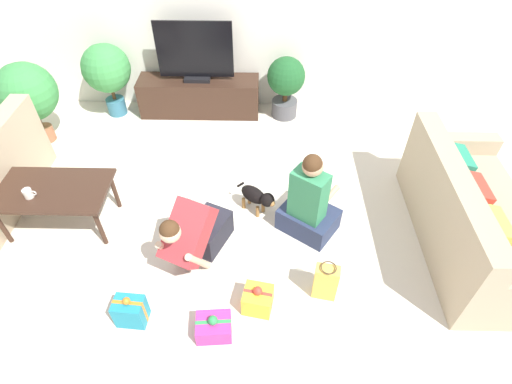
{
  "coord_description": "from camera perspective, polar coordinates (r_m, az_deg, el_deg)",
  "views": [
    {
      "loc": [
        0.48,
        -2.35,
        3.04
      ],
      "look_at": [
        0.42,
        0.32,
        0.45
      ],
      "focal_mm": 28.0,
      "sensor_mm": 36.0,
      "label": 1
    }
  ],
  "objects": [
    {
      "name": "dog",
      "position": [
        4.0,
        0.16,
        -0.67
      ],
      "size": [
        0.4,
        0.33,
        0.33
      ],
      "rotation": [
        0.0,
        0.0,
        0.89
      ],
      "color": "black",
      "rests_on": "ground_plane"
    },
    {
      "name": "ground_plane",
      "position": [
        3.87,
        -6.37,
        -7.98
      ],
      "size": [
        16.0,
        16.0,
        0.0
      ],
      "primitive_type": "plane",
      "color": "beige"
    },
    {
      "name": "gift_bag_a",
      "position": [
        3.45,
        9.92,
        -12.52
      ],
      "size": [
        0.22,
        0.15,
        0.39
      ],
      "rotation": [
        0.0,
        0.0,
        -0.19
      ],
      "color": "#E5B74C",
      "rests_on": "ground_plane"
    },
    {
      "name": "potted_plant_back_right",
      "position": [
        5.31,
        4.27,
        15.35
      ],
      "size": [
        0.48,
        0.48,
        0.82
      ],
      "color": "#4C4C51",
      "rests_on": "ground_plane"
    },
    {
      "name": "mug",
      "position": [
        4.15,
        -29.76,
        -0.17
      ],
      "size": [
        0.12,
        0.08,
        0.09
      ],
      "color": "silver",
      "rests_on": "coffee_table"
    },
    {
      "name": "potted_plant_back_left",
      "position": [
        5.61,
        -20.55,
        15.95
      ],
      "size": [
        0.61,
        0.61,
        0.96
      ],
      "color": "#336B84",
      "rests_on": "ground_plane"
    },
    {
      "name": "gift_box_a",
      "position": [
        3.48,
        -17.48,
        -15.92
      ],
      "size": [
        0.25,
        0.19,
        0.32
      ],
      "rotation": [
        0.0,
        0.0,
        -0.08
      ],
      "color": "teal",
      "rests_on": "ground_plane"
    },
    {
      "name": "coffee_table",
      "position": [
        4.2,
        -26.97,
        -0.1
      ],
      "size": [
        1.04,
        0.61,
        0.48
      ],
      "color": "#382319",
      "rests_on": "ground_plane"
    },
    {
      "name": "tv",
      "position": [
        5.27,
        -8.7,
        18.82
      ],
      "size": [
        0.95,
        0.2,
        0.75
      ],
      "color": "black",
      "rests_on": "tv_console"
    },
    {
      "name": "person_sitting",
      "position": [
        3.78,
        7.57,
        -1.84
      ],
      "size": [
        0.66,
        0.63,
        0.95
      ],
      "rotation": [
        0.0,
        0.0,
        2.53
      ],
      "color": "#283351",
      "rests_on": "ground_plane"
    },
    {
      "name": "wall_back",
      "position": [
        5.3,
        -4.37,
        24.86
      ],
      "size": [
        8.4,
        0.06,
        2.6
      ],
      "color": "white",
      "rests_on": "ground_plane"
    },
    {
      "name": "gift_box_c",
      "position": [
        3.33,
        -6.04,
        -18.62
      ],
      "size": [
        0.29,
        0.24,
        0.23
      ],
      "rotation": [
        0.0,
        0.0,
        0.08
      ],
      "color": "#CC3389",
      "rests_on": "ground_plane"
    },
    {
      "name": "sofa_right",
      "position": [
        4.17,
        28.3,
        -3.44
      ],
      "size": [
        0.9,
        1.88,
        0.85
      ],
      "rotation": [
        0.0,
        0.0,
        1.57
      ],
      "color": "tan",
      "rests_on": "ground_plane"
    },
    {
      "name": "gift_box_b",
      "position": [
        3.41,
        0.26,
        -15.09
      ],
      "size": [
        0.27,
        0.25,
        0.28
      ],
      "rotation": [
        0.0,
        0.0,
        -0.19
      ],
      "color": "yellow",
      "rests_on": "ground_plane"
    },
    {
      "name": "person_kneeling",
      "position": [
        3.57,
        -8.57,
        -5.8
      ],
      "size": [
        0.61,
        0.85,
        0.78
      ],
      "rotation": [
        0.0,
        0.0,
        -0.42
      ],
      "color": "#23232D",
      "rests_on": "ground_plane"
    },
    {
      "name": "potted_plant_corner_left",
      "position": [
        5.42,
        -29.87,
        12.14
      ],
      "size": [
        0.67,
        0.67,
        1.01
      ],
      "color": "#A36042",
      "rests_on": "ground_plane"
    },
    {
      "name": "tv_console",
      "position": [
        5.54,
        -8.05,
        13.39
      ],
      "size": [
        1.57,
        0.41,
        0.49
      ],
      "color": "#382319",
      "rests_on": "ground_plane"
    }
  ]
}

